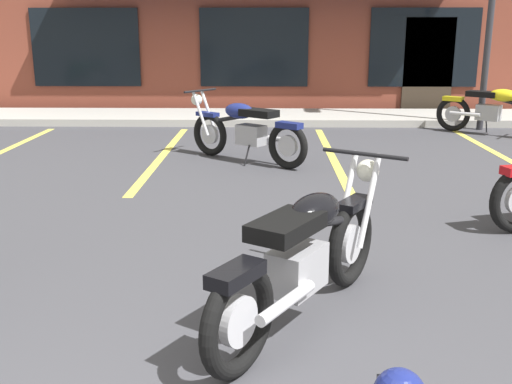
# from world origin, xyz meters

# --- Properties ---
(ground_plane) EXTENTS (80.00, 80.00, 0.00)m
(ground_plane) POSITION_xyz_m (0.00, 3.57, 0.00)
(ground_plane) COLOR #3D3D42
(sidewalk_kerb) EXTENTS (22.00, 1.80, 0.14)m
(sidewalk_kerb) POSITION_xyz_m (0.00, 11.01, 0.07)
(sidewalk_kerb) COLOR #A8A59E
(sidewalk_kerb) RESTS_ON ground_plane
(brick_storefront_building) EXTENTS (14.09, 6.28, 3.51)m
(brick_storefront_building) POSITION_xyz_m (0.00, 14.88, 1.76)
(brick_storefront_building) COLOR brown
(brick_storefront_building) RESTS_ON ground_plane
(painted_stall_lines) EXTENTS (7.77, 4.80, 0.01)m
(painted_stall_lines) POSITION_xyz_m (-0.00, 7.41, 0.00)
(painted_stall_lines) COLOR #DBCC4C
(painted_stall_lines) RESTS_ON ground_plane
(motorcycle_foreground_classic) EXTENTS (1.36, 1.86, 0.98)m
(motorcycle_foreground_classic) POSITION_xyz_m (0.55, 2.09, 0.46)
(motorcycle_foreground_classic) COLOR black
(motorcycle_foreground_classic) RESTS_ON ground_plane
(motorcycle_black_cruiser) EXTENTS (1.79, 1.49, 0.98)m
(motorcycle_black_cruiser) POSITION_xyz_m (4.35, 9.28, 0.46)
(motorcycle_black_cruiser) COLOR black
(motorcycle_black_cruiser) RESTS_ON ground_plane
(motorcycle_silver_naked) EXTENTS (1.78, 1.50, 0.98)m
(motorcycle_silver_naked) POSITION_xyz_m (-0.00, 6.97, 0.46)
(motorcycle_silver_naked) COLOR black
(motorcycle_silver_naked) RESTS_ON ground_plane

